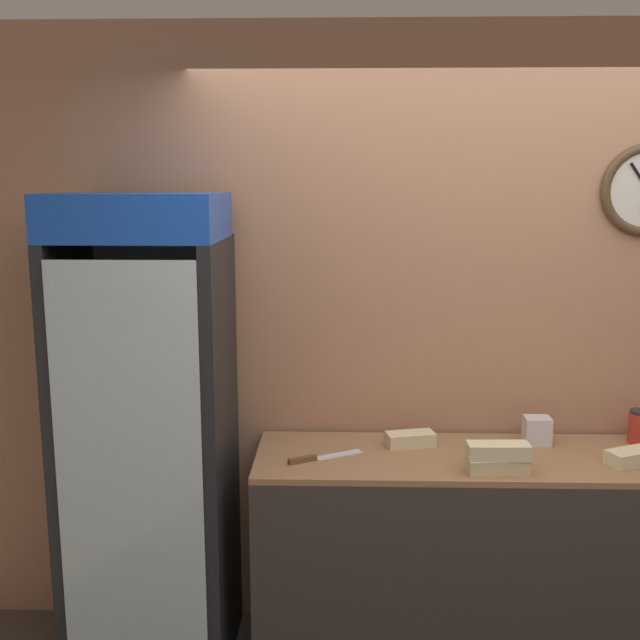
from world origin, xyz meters
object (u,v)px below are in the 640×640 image
beverage_cooler (152,416)px  chefs_knife (315,458)px  sandwich_flat_right (636,456)px  napkin_dispenser (537,431)px  condiment_jar (638,427)px  sandwich_stack_bottom (498,466)px  sandwich_stack_middle (498,451)px  sandwich_flat_left (410,439)px

beverage_cooler → chefs_knife: 0.71m
sandwich_flat_right → napkin_dispenser: napkin_dispenser is taller
napkin_dispenser → condiment_jar: bearing=2.9°
sandwich_stack_bottom → condiment_jar: size_ratio=1.65×
sandwich_stack_bottom → napkin_dispenser: napkin_dispenser is taller
sandwich_stack_middle → napkin_dispenser: (0.24, 0.33, -0.03)m
sandwich_flat_right → chefs_knife: (-1.29, 0.01, -0.02)m
sandwich_flat_right → condiment_jar: 0.26m
sandwich_flat_left → sandwich_stack_bottom: bearing=-43.8°
sandwich_flat_left → napkin_dispenser: napkin_dispenser is taller
sandwich_stack_bottom → sandwich_stack_middle: bearing=0.0°
sandwich_stack_middle → napkin_dispenser: size_ratio=2.01×
sandwich_flat_left → sandwich_flat_right: bearing=-11.8°
beverage_cooler → napkin_dispenser: bearing=4.6°
chefs_knife → sandwich_stack_middle: bearing=-9.6°
sandwich_flat_left → chefs_knife: size_ratio=0.72×
beverage_cooler → sandwich_stack_bottom: 1.42m
sandwich_stack_middle → condiment_jar: (0.67, 0.35, -0.02)m
sandwich_stack_middle → sandwich_flat_left: (-0.31, 0.30, -0.06)m
sandwich_stack_middle → napkin_dispenser: bearing=54.7°
condiment_jar → napkin_dispenser: bearing=-177.1°
chefs_knife → beverage_cooler: bearing=173.2°
beverage_cooler → sandwich_stack_middle: beverage_cooler is taller
sandwich_flat_left → sandwich_flat_right: 0.91m
sandwich_stack_bottom → sandwich_stack_middle: size_ratio=1.02×
sandwich_stack_bottom → sandwich_flat_left: size_ratio=1.10×
sandwich_stack_middle → chefs_knife: (-0.71, 0.12, -0.08)m
beverage_cooler → napkin_dispenser: 1.64m
sandwich_flat_left → condiment_jar: condiment_jar is taller
beverage_cooler → sandwich_flat_left: bearing=5.0°
sandwich_stack_middle → condiment_jar: condiment_jar is taller
sandwich_flat_right → chefs_knife: size_ratio=0.87×
sandwich_stack_bottom → sandwich_stack_middle: 0.06m
chefs_knife → napkin_dispenser: bearing=12.6°
sandwich_stack_bottom → sandwich_flat_left: 0.43m
beverage_cooler → condiment_jar: bearing=4.2°
condiment_jar → napkin_dispenser: condiment_jar is taller
sandwich_flat_right → condiment_jar: condiment_jar is taller
beverage_cooler → sandwich_flat_right: (1.97, -0.09, -0.12)m
chefs_knife → napkin_dispenser: 0.97m
napkin_dispenser → sandwich_stack_middle: bearing=-125.3°
sandwich_stack_bottom → napkin_dispenser: size_ratio=2.04×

